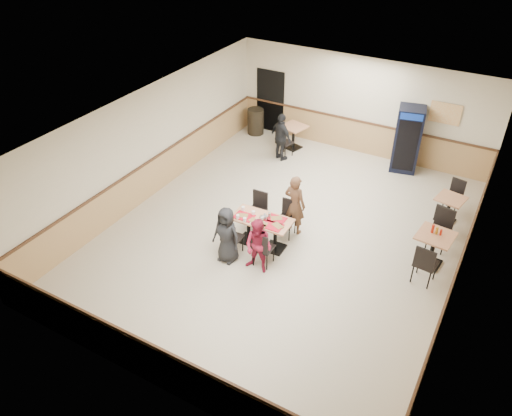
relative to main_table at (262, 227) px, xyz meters
The scene contains 20 objects.
ground 0.88m from the main_table, 64.31° to the left, with size 10.00×10.00×0.00m, color beige.
room_shell 3.82m from the main_table, 56.86° to the left, with size 10.00×10.00×10.00m.
main_table is the anchor object (origin of this frame).
main_chairs 0.06m from the main_table, behind, with size 1.29×1.67×0.95m.
diner_woman_left 0.98m from the main_table, 116.12° to the right, with size 0.67×0.44×1.38m, color black.
diner_woman_right 0.93m from the main_table, 65.84° to the right, with size 0.65×0.50×1.33m, color maroon.
diner_man_opposite 1.00m from the main_table, 63.88° to the left, with size 0.57×0.37×1.55m, color brown.
lone_diner 4.28m from the main_table, 110.96° to the left, with size 0.87×0.36×1.48m, color black.
tabletop_clutter 0.28m from the main_table, 76.41° to the right, with size 1.23×0.71×0.12m.
side_table_near 3.85m from the main_table, 18.88° to the left, with size 0.84×0.84×0.81m.
side_table_near_chair_south 3.69m from the main_table, ahead, with size 0.48×0.48×1.03m, color black, non-canonical shape.
side_table_near_chair_north 4.11m from the main_table, 27.48° to the left, with size 0.48×0.48×1.03m, color black, non-canonical shape.
side_table_far 4.78m from the main_table, 40.90° to the left, with size 0.76×0.76×0.69m.
side_table_far_chair_south 4.44m from the main_table, 35.47° to the left, with size 0.41×0.41×0.88m, color black, non-canonical shape.
side_table_far_chair_north 5.16m from the main_table, 45.57° to the left, with size 0.41×0.41×0.88m, color black, non-canonical shape.
condiment_caddy 3.86m from the main_table, 19.73° to the left, with size 0.23×0.06×0.20m.
back_table 5.09m from the main_table, 107.49° to the left, with size 0.87×0.87×0.76m.
back_table_chair_lone 4.51m from the main_table, 109.81° to the left, with size 0.45×0.45×0.96m, color black, non-canonical shape.
pepsi_cooler 5.60m from the main_table, 70.11° to the left, with size 0.87×0.87×1.93m.
trash_bin 6.06m from the main_table, 120.78° to the left, with size 0.55×0.55×0.86m, color black.
Camera 1 is at (4.15, -8.86, 7.41)m, focal length 35.00 mm.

